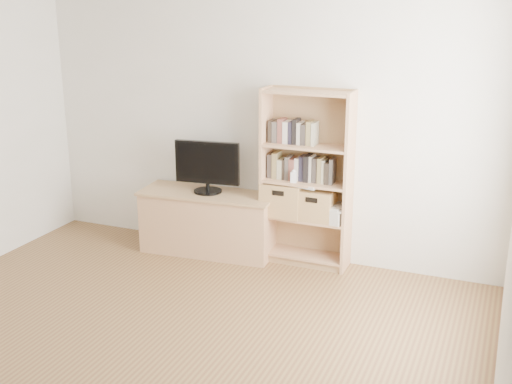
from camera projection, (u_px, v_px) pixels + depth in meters
The scene contains 11 objects.
back_wall at pixel (262, 119), 5.94m from camera, with size 4.50×0.02×2.60m, color silver.
tv_stand at pixel (209, 223), 6.20m from camera, with size 1.26×0.47×0.58m, color tan.
bookshelf at pixel (306, 179), 5.78m from camera, with size 0.81×0.29×1.62m, color tan.
television at pixel (207, 167), 6.03m from camera, with size 0.62×0.05×0.49m, color black.
books_row_mid at pixel (307, 168), 5.77m from camera, with size 0.86×0.17×0.23m, color #3C3431.
books_row_upper at pixel (289, 132), 5.74m from camera, with size 0.39×0.14×0.21m, color #3C3431.
baby_monitor at pixel (294, 177), 5.72m from camera, with size 0.05×0.03×0.10m, color white.
basket_left at pixel (283, 198), 5.91m from camera, with size 0.37×0.31×0.31m, color #9E7847.
basket_right at pixel (316, 204), 5.80m from camera, with size 0.34×0.28×0.28m, color #9E7847.
laptop at pixel (303, 183), 5.79m from camera, with size 0.33×0.23×0.03m, color white.
magazine_stack at pixel (335, 214), 5.76m from camera, with size 0.19×0.27×0.13m, color beige.
Camera 1 is at (2.21, -2.95, 2.39)m, focal length 45.00 mm.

